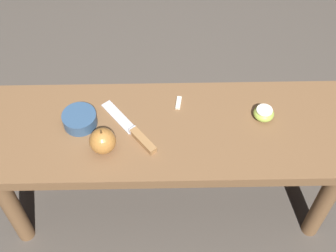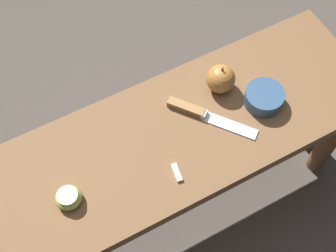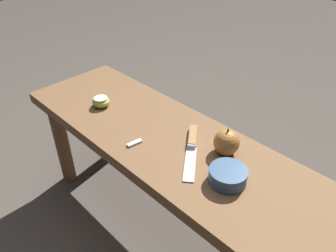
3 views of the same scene
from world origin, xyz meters
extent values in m
plane|color=#4C443D|center=(0.00, 0.00, 0.00)|extent=(8.00, 8.00, 0.00)
cube|color=brown|center=(0.00, 0.00, 0.45)|extent=(1.16, 0.37, 0.04)
cylinder|color=brown|center=(-0.52, -0.13, 0.21)|extent=(0.06, 0.06, 0.43)
cylinder|color=brown|center=(0.52, -0.13, 0.21)|extent=(0.06, 0.06, 0.43)
cylinder|color=brown|center=(-0.52, 0.13, 0.21)|extent=(0.06, 0.06, 0.43)
cylinder|color=brown|center=(0.52, 0.13, 0.21)|extent=(0.06, 0.06, 0.43)
cube|color=silver|center=(-0.15, 0.05, 0.47)|extent=(0.12, 0.14, 0.00)
cube|color=silver|center=(-0.11, -0.01, 0.48)|extent=(0.03, 0.03, 0.02)
cube|color=#9E7042|center=(-0.07, -0.05, 0.48)|extent=(0.08, 0.10, 0.02)
sphere|color=#B27233|center=(-0.19, -0.07, 0.51)|extent=(0.08, 0.08, 0.08)
cylinder|color=#4C3319|center=(-0.19, -0.07, 0.55)|extent=(0.01, 0.01, 0.01)
ellipsoid|color=#9EB747|center=(0.30, 0.04, 0.48)|extent=(0.06, 0.06, 0.04)
cylinder|color=white|center=(0.30, 0.04, 0.50)|extent=(0.05, 0.05, 0.00)
cube|color=white|center=(0.04, 0.10, 0.47)|extent=(0.02, 0.05, 0.01)
cylinder|color=#335175|center=(-0.27, 0.02, 0.49)|extent=(0.10, 0.10, 0.04)
camera|label=1|loc=(-0.02, -0.86, 1.61)|focal=50.00mm
camera|label=2|loc=(0.27, 0.50, 1.54)|focal=50.00mm
camera|label=3|loc=(-0.61, 0.59, 1.11)|focal=35.00mm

